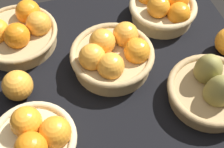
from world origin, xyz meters
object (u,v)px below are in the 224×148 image
basket_far_right (164,7)px  basket_near_left (35,141)px  basket_near_right_pears (211,89)px  loose_orange_back_gap (18,86)px  basket_center (113,55)px  basket_far_left (19,33)px

basket_far_right → basket_near_left: (-45.78, -34.20, 0.47)cm
basket_near_right_pears → loose_orange_back_gap: (-47.96, 15.53, -0.01)cm
basket_center → loose_orange_back_gap: (-26.68, -2.16, -0.66)cm
basket_far_left → basket_center: basket_center is taller
basket_far_left → loose_orange_back_gap: bearing=-98.1°
basket_far_left → loose_orange_back_gap: (-2.75, -19.24, 0.13)cm
basket_center → basket_far_left: bearing=144.5°
basket_far_left → basket_near_left: size_ratio=1.18×
basket_center → basket_near_right_pears: 27.69cm
loose_orange_back_gap → basket_near_right_pears: bearing=-17.9°
basket_far_left → basket_near_left: bearing=-91.2°
basket_far_right → basket_near_right_pears: basket_near_right_pears is taller
basket_far_right → basket_near_right_pears: (0.20, -32.18, -0.49)cm
basket_near_left → basket_near_right_pears: basket_near_right_pears is taller
basket_far_right → loose_orange_back_gap: basket_far_right is taller
basket_near_right_pears → basket_near_left: bearing=-177.5°
basket_near_right_pears → loose_orange_back_gap: bearing=162.1°
basket_far_left → basket_near_right_pears: size_ratio=1.05×
basket_near_left → loose_orange_back_gap: 17.69cm
basket_near_left → basket_near_right_pears: 46.04cm
loose_orange_back_gap → basket_near_left: bearing=-83.6°
basket_far_left → basket_center: size_ratio=1.02×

